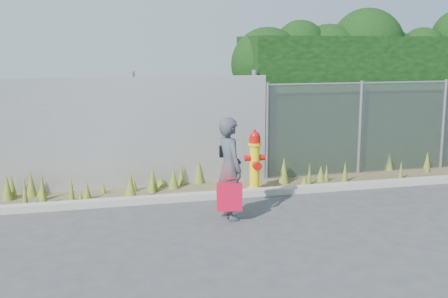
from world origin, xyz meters
The scene contains 10 objects.
ground centered at (0.00, 0.00, 0.00)m, with size 80.00×80.00×0.00m, color #3A3A3D.
curb centered at (0.00, 1.80, 0.06)m, with size 16.00×0.22×0.12m, color gray.
weed_strip centered at (-0.25, 2.48, 0.15)m, with size 16.00×1.34×0.55m.
corrugated_fence centered at (-3.25, 3.01, 1.10)m, with size 8.50×0.21×2.30m.
chainlink_fence centered at (4.25, 3.00, 1.03)m, with size 6.50×0.07×2.05m.
hedge centered at (4.45, 4.04, 1.98)m, with size 7.59×2.00×3.66m.
fire_hydrant centered at (0.50, 2.11, 0.59)m, with size 0.41×0.36×1.21m.
woman centered at (-0.43, 0.56, 0.83)m, with size 0.61×0.40×1.67m, color #105F68.
red_tote_bag centered at (-0.49, 0.35, 0.42)m, with size 0.40×0.15×0.52m.
black_shoulder_bag centered at (-0.43, 0.71, 1.09)m, with size 0.25×0.10×0.19m.
Camera 1 is at (-2.78, -7.99, 2.78)m, focal length 45.00 mm.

